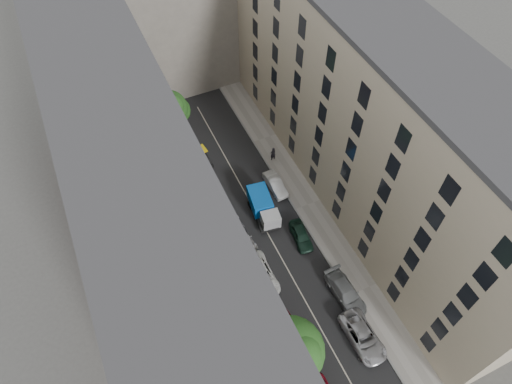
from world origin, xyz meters
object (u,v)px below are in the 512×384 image
car_right_2 (301,235)px  car_right_3 (275,184)px  car_left_1 (287,326)px  tree_far (170,110)px  tarp_truck (263,206)px  lamp_post (237,258)px  car_left_5 (200,156)px  tree_mid (202,208)px  car_left_4 (220,206)px  car_right_0 (363,337)px  car_left_3 (242,238)px  pedestrian (273,154)px  car_right_1 (346,293)px  car_left_2 (261,275)px  tree_near (292,352)px

car_right_2 → car_right_3: bearing=93.1°
car_left_1 → tree_far: 26.58m
tarp_truck → lamp_post: lamp_post is taller
car_left_1 → car_left_5: car_left_1 is taller
car_right_3 → tree_mid: size_ratio=0.54×
tarp_truck → car_right_2: (2.20, -4.51, -0.62)m
tree_mid → tree_far: (1.41, 13.77, 0.38)m
car_left_4 → tree_far: 12.28m
car_right_0 → lamp_post: bearing=127.9°
car_left_3 → car_right_3: 7.78m
pedestrian → car_right_1: bearing=78.6°
car_left_2 → pedestrian: bearing=60.4°
car_left_1 → car_right_2: size_ratio=1.02×
car_left_3 → car_right_2: 6.05m
pedestrian → car_left_5: bearing=-31.8°
car_left_4 → tree_far: tree_far is taller
tree_far → car_right_1: bearing=-72.4°
tree_mid → pedestrian: tree_mid is taller
tree_mid → pedestrian: (10.83, 6.56, -3.89)m
car_left_4 → car_right_1: bearing=-66.3°
tree_mid → car_right_0: bearing=-61.3°
car_left_4 → car_left_5: bearing=82.8°
car_left_1 → tree_mid: (-3.12, 12.32, 4.33)m
car_left_4 → tarp_truck: bearing=-33.0°
car_right_1 → car_right_3: size_ratio=1.30×
car_left_3 → car_right_2: car_right_2 is taller
tarp_truck → car_right_1: (3.00, -11.85, -0.54)m
lamp_post → car_right_1: bearing=-33.3°
car_right_2 → lamp_post: lamp_post is taller
tree_near → tree_far: 29.62m
tarp_truck → tree_near: bearing=-99.7°
car_left_1 → tree_far: (-1.70, 26.10, 4.71)m
car_right_0 → car_right_3: (0.54, 18.60, -0.08)m
car_left_2 → car_right_2: 6.07m
car_left_1 → tree_near: (-1.70, -3.52, 5.03)m
car_right_1 → lamp_post: bearing=144.5°
car_left_1 → tree_mid: bearing=99.2°
tree_far → car_left_3: bearing=-83.9°
car_left_4 → lamp_post: 9.52m
car_right_3 → pedestrian: 4.21m
tarp_truck → car_left_4: size_ratio=1.31×
car_left_4 → lamp_post: bearing=-102.6°
car_left_5 → car_right_2: 15.50m
car_left_5 → car_right_2: car_right_2 is taller
car_right_0 → pedestrian: 22.58m
pedestrian → car_right_0: bearing=77.4°
car_left_2 → tree_near: bearing=-100.0°
car_right_1 → tree_mid: bearing=126.9°
car_left_4 → car_right_0: car_right_0 is taller
car_right_0 → car_left_2: bearing=121.0°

